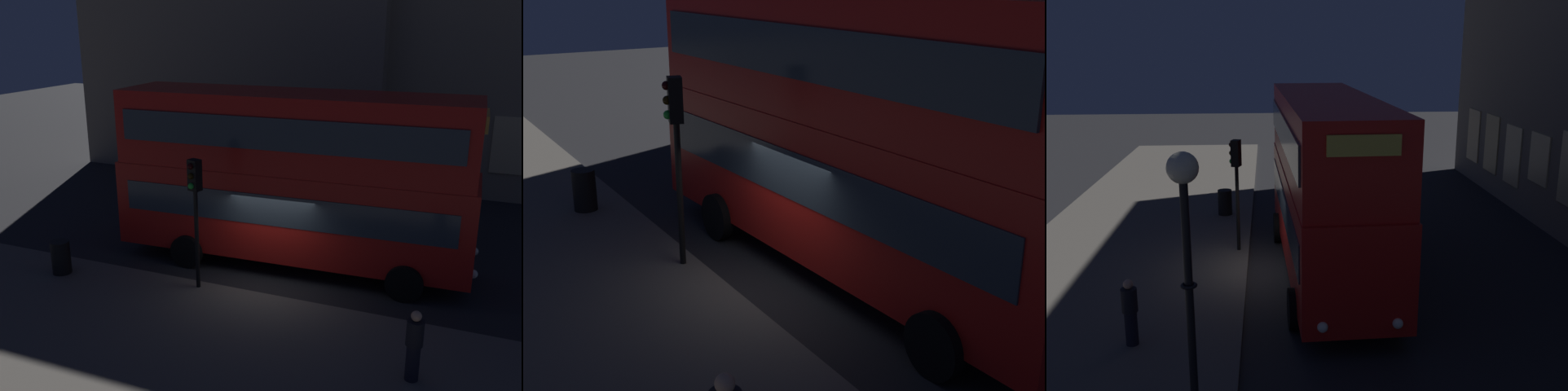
% 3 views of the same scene
% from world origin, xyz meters
% --- Properties ---
extents(ground_plane, '(80.00, 80.00, 0.00)m').
position_xyz_m(ground_plane, '(0.00, 0.00, 0.00)').
color(ground_plane, '#232326').
extents(double_decker_bus, '(10.85, 3.22, 5.33)m').
position_xyz_m(double_decker_bus, '(0.13, 1.51, 2.97)').
color(double_decker_bus, red).
rests_on(double_decker_bus, ground).
extents(traffic_light_near_kerb, '(0.38, 0.40, 3.69)m').
position_xyz_m(traffic_light_near_kerb, '(-1.66, -1.26, 2.78)').
color(traffic_light_near_kerb, black).
rests_on(traffic_light_near_kerb, sidewalk_slab).
extents(litter_bin, '(0.56, 0.56, 1.00)m').
position_xyz_m(litter_bin, '(-5.84, -1.96, 0.62)').
color(litter_bin, black).
rests_on(litter_bin, sidewalk_slab).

